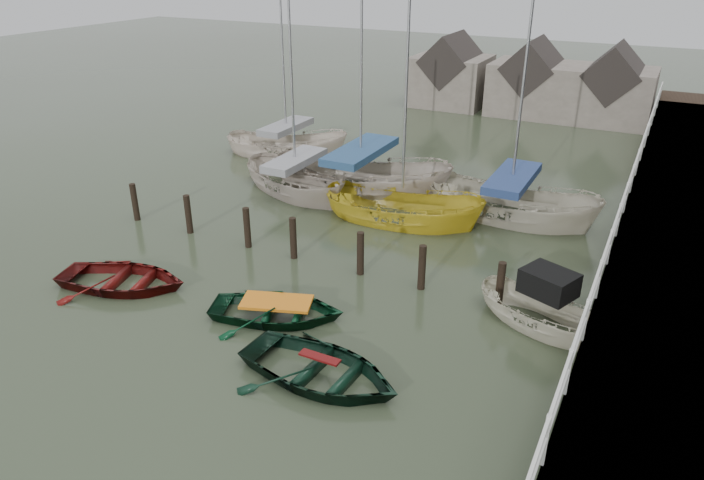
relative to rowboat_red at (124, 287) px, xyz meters
The scene contains 13 objects.
ground 4.76m from the rowboat_red, 11.41° to the left, with size 120.00×120.00×0.00m, color #2D3421.
pier 17.90m from the rowboat_red, 37.73° to the left, with size 3.04×32.00×2.70m.
mooring_pilings 5.33m from the rowboat_red, 47.98° to the left, with size 13.72×0.22×1.80m.
far_sheds 27.56m from the rowboat_red, 78.46° to the left, with size 14.00×4.08×4.39m.
rowboat_red is the anchor object (origin of this frame).
rowboat_green 5.04m from the rowboat_red, ahead, with size 2.59×3.62×0.75m, color black.
rowboat_dkgreen 7.46m from the rowboat_red, ahead, with size 2.85×3.99×0.83m, color black.
motorboat 11.98m from the rowboat_red, 16.87° to the left, with size 4.13×2.79×2.32m.
sailboat_a 9.05m from the rowboat_red, 87.65° to the left, with size 6.29×4.37×9.92m.
sailboat_b 10.68m from the rowboat_red, 75.51° to the left, with size 7.86×3.75×11.39m.
sailboat_c 9.92m from the rowboat_red, 57.30° to the left, with size 6.24×2.75×9.78m.
sailboat_d 13.66m from the rowboat_red, 50.07° to the left, with size 6.85×3.15×12.71m.
sailboat_e 13.56m from the rowboat_red, 101.80° to the left, with size 6.30×4.06×10.43m.
Camera 1 is at (8.78, -12.25, 9.14)m, focal length 32.00 mm.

